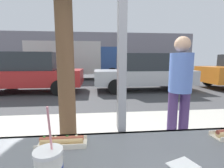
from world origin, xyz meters
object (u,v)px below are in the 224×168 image
at_px(parked_car_red, 31,72).
at_px(box_truck, 77,59).
at_px(pedestrian, 180,86).
at_px(parked_car_silver, 143,72).
at_px(hotdog_tray_near, 62,141).

height_order(parked_car_red, box_truck, box_truck).
bearing_deg(pedestrian, parked_car_silver, 79.12).
distance_m(parked_car_silver, pedestrian, 5.54).
height_order(hotdog_tray_near, box_truck, box_truck).
distance_m(parked_car_red, pedestrian, 6.81).
distance_m(box_truck, pedestrian, 10.70).
bearing_deg(hotdog_tray_near, box_truck, 96.03).
bearing_deg(pedestrian, hotdog_tray_near, -135.19).
height_order(parked_car_red, parked_car_silver, parked_car_red).
bearing_deg(parked_car_silver, box_truck, 126.78).
height_order(hotdog_tray_near, parked_car_silver, parked_car_silver).
height_order(parked_car_silver, pedestrian, pedestrian).
relative_size(hotdog_tray_near, parked_car_red, 0.06).
relative_size(parked_car_red, box_truck, 0.65).
relative_size(hotdog_tray_near, box_truck, 0.04).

